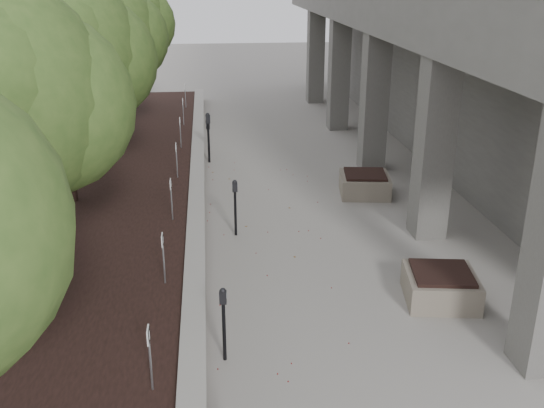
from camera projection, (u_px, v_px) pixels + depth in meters
retaining_wall at (197, 188)px, 16.23m from camera, size 0.39×26.00×0.50m
planting_bed at (55, 195)px, 15.88m from camera, size 7.00×26.00×0.40m
crabapple_tree_3 at (60, 89)px, 13.97m from camera, size 4.60×4.00×5.44m
crabapple_tree_4 at (96, 59)px, 18.61m from camera, size 4.60×4.00×5.44m
crabapple_tree_5 at (117, 41)px, 23.25m from camera, size 4.60×4.00×5.44m
parking_sign_2 at (150, 359)px, 8.06m from camera, size 0.04×0.22×0.96m
parking_sign_3 at (164, 259)px, 10.84m from camera, size 0.04×0.22×0.96m
parking_sign_4 at (172, 200)px, 13.63m from camera, size 0.04×0.22×0.96m
parking_sign_5 at (177, 160)px, 16.41m from camera, size 0.04×0.22×0.96m
parking_sign_6 at (180, 133)px, 19.20m from camera, size 0.04×0.22×0.96m
parking_sign_7 at (183, 112)px, 21.98m from camera, size 0.04×0.22×0.96m
parking_sign_8 at (185, 96)px, 24.76m from camera, size 0.04×0.22×0.96m
parking_meter_2 at (224, 325)px, 9.30m from camera, size 0.13×0.10×1.26m
parking_meter_3 at (235, 208)px, 13.74m from camera, size 0.13×0.10×1.33m
parking_meter_4 at (209, 141)px, 19.03m from camera, size 0.14×0.11×1.33m
parking_meter_5 at (209, 138)px, 18.95m from camera, size 0.17×0.14×1.58m
planter_front at (441, 286)px, 11.14m from camera, size 1.43×1.43×0.58m
planter_back at (365, 184)px, 16.41m from camera, size 1.45×1.45×0.60m
berry_scatter at (279, 260)px, 12.77m from camera, size 3.30×14.10×0.02m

